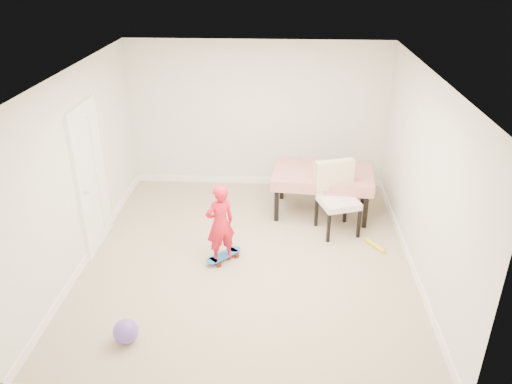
# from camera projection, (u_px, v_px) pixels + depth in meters

# --- Properties ---
(ground) EXTENTS (5.00, 5.00, 0.00)m
(ground) POSITION_uv_depth(u_px,v_px,m) (248.00, 258.00, 7.04)
(ground) COLOR tan
(ground) RESTS_ON ground
(ceiling) EXTENTS (4.50, 5.00, 0.04)m
(ceiling) POSITION_uv_depth(u_px,v_px,m) (247.00, 76.00, 5.90)
(ceiling) COLOR white
(ceiling) RESTS_ON wall_back
(wall_back) EXTENTS (4.50, 0.04, 2.60)m
(wall_back) POSITION_uv_depth(u_px,v_px,m) (258.00, 116.00, 8.68)
(wall_back) COLOR silver
(wall_back) RESTS_ON ground
(wall_front) EXTENTS (4.50, 0.04, 2.60)m
(wall_front) POSITION_uv_depth(u_px,v_px,m) (227.00, 294.00, 4.24)
(wall_front) COLOR silver
(wall_front) RESTS_ON ground
(wall_left) EXTENTS (0.04, 5.00, 2.60)m
(wall_left) POSITION_uv_depth(u_px,v_px,m) (79.00, 171.00, 6.57)
(wall_left) COLOR silver
(wall_left) RESTS_ON ground
(wall_right) EXTENTS (0.04, 5.00, 2.60)m
(wall_right) POSITION_uv_depth(u_px,v_px,m) (422.00, 178.00, 6.35)
(wall_right) COLOR silver
(wall_right) RESTS_ON ground
(door) EXTENTS (0.11, 0.94, 2.11)m
(door) POSITION_uv_depth(u_px,v_px,m) (91.00, 180.00, 6.96)
(door) COLOR white
(door) RESTS_ON ground
(baseboard_back) EXTENTS (4.50, 0.02, 0.12)m
(baseboard_back) POSITION_uv_depth(u_px,v_px,m) (257.00, 180.00, 9.24)
(baseboard_back) COLOR white
(baseboard_back) RESTS_ON ground
(baseboard_left) EXTENTS (0.02, 5.00, 0.12)m
(baseboard_left) POSITION_uv_depth(u_px,v_px,m) (92.00, 250.00, 7.12)
(baseboard_left) COLOR white
(baseboard_left) RESTS_ON ground
(baseboard_right) EXTENTS (0.02, 5.00, 0.12)m
(baseboard_right) POSITION_uv_depth(u_px,v_px,m) (409.00, 260.00, 6.90)
(baseboard_right) COLOR white
(baseboard_right) RESTS_ON ground
(dining_table) EXTENTS (1.66, 1.14, 0.74)m
(dining_table) POSITION_uv_depth(u_px,v_px,m) (322.00, 192.00, 8.11)
(dining_table) COLOR red
(dining_table) RESTS_ON ground
(dining_chair) EXTENTS (0.77, 0.83, 1.09)m
(dining_chair) POSITION_uv_depth(u_px,v_px,m) (339.00, 200.00, 7.47)
(dining_chair) COLOR white
(dining_chair) RESTS_ON ground
(skateboard) EXTENTS (0.56, 0.57, 0.09)m
(skateboard) POSITION_uv_depth(u_px,v_px,m) (224.00, 257.00, 6.99)
(skateboard) COLOR blue
(skateboard) RESTS_ON ground
(child) EXTENTS (0.50, 0.45, 1.14)m
(child) POSITION_uv_depth(u_px,v_px,m) (220.00, 226.00, 6.73)
(child) COLOR red
(child) RESTS_ON ground
(balloon) EXTENTS (0.28, 0.28, 0.28)m
(balloon) POSITION_uv_depth(u_px,v_px,m) (126.00, 331.00, 5.50)
(balloon) COLOR #6B4CB7
(balloon) RESTS_ON ground
(foam_toy) EXTENTS (0.27, 0.37, 0.06)m
(foam_toy) POSITION_uv_depth(u_px,v_px,m) (375.00, 245.00, 7.29)
(foam_toy) COLOR yellow
(foam_toy) RESTS_ON ground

